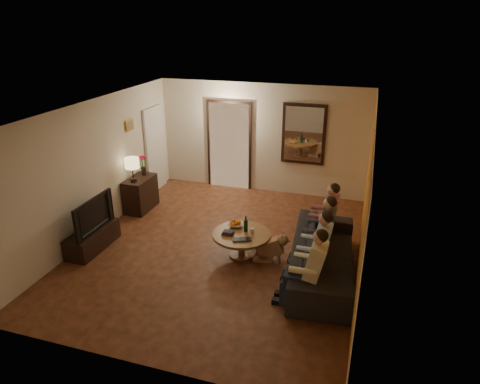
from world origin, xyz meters
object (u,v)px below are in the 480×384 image
(person_d, at_px, (325,219))
(coffee_table, at_px, (241,244))
(wine_bottle, at_px, (246,223))
(sofa, at_px, (324,255))
(person_a, at_px, (310,272))
(laptop, at_px, (242,241))
(person_b, at_px, (316,251))
(person_c, at_px, (321,234))
(dog, at_px, (270,247))
(bowl, at_px, (236,225))
(tv, at_px, (89,214))
(table_lamp, at_px, (133,170))
(tv_stand, at_px, (93,239))
(dresser, at_px, (141,194))

(person_d, xyz_separation_m, coffee_table, (-1.37, -0.71, -0.38))
(person_d, height_order, wine_bottle, person_d)
(sofa, relative_size, person_a, 2.10)
(laptop, bearing_deg, person_b, -31.12)
(person_a, distance_m, person_d, 1.80)
(person_c, height_order, dog, person_c)
(person_b, bearing_deg, bowl, 155.58)
(person_c, distance_m, bowl, 1.56)
(person_d, height_order, laptop, person_d)
(sofa, xyz_separation_m, person_b, (-0.10, -0.30, 0.23))
(tv, xyz_separation_m, person_b, (4.09, 0.07, -0.10))
(sofa, height_order, bowl, sofa)
(bowl, bearing_deg, table_lamp, 162.40)
(person_b, height_order, dog, person_b)
(laptop, bearing_deg, tv_stand, 163.71)
(table_lamp, distance_m, person_d, 4.12)
(sofa, height_order, wine_bottle, wine_bottle)
(laptop, bearing_deg, dresser, 129.58)
(tv, relative_size, coffee_table, 1.06)
(person_b, bearing_deg, tv_stand, -178.96)
(tv_stand, xyz_separation_m, wine_bottle, (2.76, 0.66, 0.41))
(dresser, distance_m, bowl, 2.73)
(tv_stand, bearing_deg, bowl, 17.11)
(sofa, xyz_separation_m, dog, (-0.95, 0.15, -0.09))
(dog, height_order, laptop, dog)
(person_d, xyz_separation_m, bowl, (-1.55, -0.49, -0.12))
(coffee_table, xyz_separation_m, laptop, (0.10, -0.28, 0.24))
(sofa, bearing_deg, bowl, 71.18)
(person_a, distance_m, dog, 1.38)
(table_lamp, distance_m, bowl, 2.71)
(dresser, distance_m, person_c, 4.24)
(table_lamp, relative_size, person_a, 0.45)
(tv, xyz_separation_m, person_d, (4.09, 1.27, -0.10))
(bowl, xyz_separation_m, wine_bottle, (0.23, -0.12, 0.12))
(tv_stand, xyz_separation_m, person_b, (4.09, 0.07, 0.41))
(dog, bearing_deg, tv, 179.91)
(wine_bottle, bearing_deg, person_b, -23.85)
(coffee_table, height_order, laptop, laptop)
(sofa, height_order, person_b, person_b)
(tv, xyz_separation_m, sofa, (4.19, 0.37, -0.33))
(sofa, relative_size, person_d, 2.10)
(tv, height_order, dog, tv)
(coffee_table, bearing_deg, person_d, 27.50)
(bowl, height_order, wine_bottle, wine_bottle)
(person_b, xyz_separation_m, laptop, (-1.27, 0.21, -0.14))
(person_a, distance_m, coffee_table, 1.79)
(tv, bearing_deg, coffee_table, -78.34)
(tv_stand, xyz_separation_m, coffee_table, (2.71, 0.56, 0.03))
(tv, relative_size, person_d, 0.91)
(tv, distance_m, wine_bottle, 2.84)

